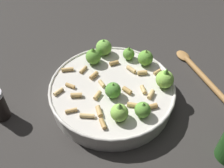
% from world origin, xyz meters
% --- Properties ---
extents(ground_plane, '(2.40, 2.40, 0.00)m').
position_xyz_m(ground_plane, '(0.00, 0.00, 0.00)').
color(ground_plane, '#2D2B28').
extents(cooking_pan, '(0.33, 0.33, 0.11)m').
position_xyz_m(cooking_pan, '(-0.00, 0.00, 0.03)').
color(cooking_pan, beige).
rests_on(cooking_pan, ground).
extents(wooden_spoon, '(0.12, 0.25, 0.02)m').
position_xyz_m(wooden_spoon, '(-0.25, 0.11, 0.01)').
color(wooden_spoon, '#9E703D').
rests_on(wooden_spoon, ground).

